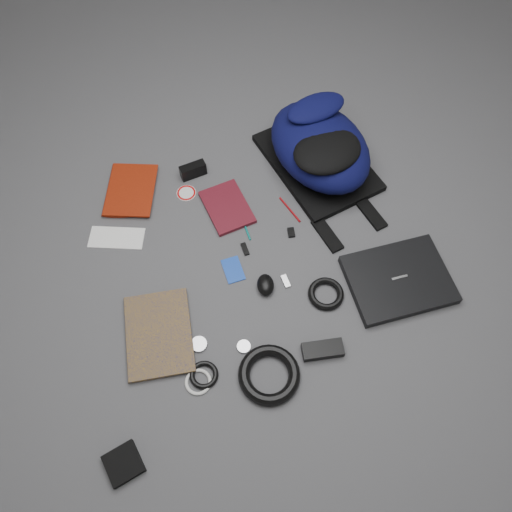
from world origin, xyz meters
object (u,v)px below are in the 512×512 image
object	(u,v)px
comic_book	(126,339)
power_brick	(323,350)
dvd_case	(227,207)
compact_camera	(193,170)
textbook_red	(107,190)
laptop	(398,280)
backpack	(320,146)
pouch	(124,464)
mouse	(266,285)

from	to	relation	value
comic_book	power_brick	world-z (taller)	power_brick
dvd_case	compact_camera	distance (m)	0.20
comic_book	textbook_red	bearing A→B (deg)	93.80
compact_camera	dvd_case	bearing A→B (deg)	-74.42
laptop	textbook_red	size ratio (longest dim) A/B	1.40
laptop	textbook_red	xyz separation A→B (m)	(-0.84, 0.70, -0.00)
dvd_case	compact_camera	bearing A→B (deg)	105.64
backpack	dvd_case	world-z (taller)	backpack
backpack	comic_book	bearing A→B (deg)	-161.20
compact_camera	laptop	bearing A→B (deg)	-57.24
comic_book	pouch	xyz separation A→B (m)	(-0.09, -0.36, 0.00)
mouse	power_brick	xyz separation A→B (m)	(0.09, -0.27, -0.00)
laptop	pouch	bearing A→B (deg)	-161.34
textbook_red	pouch	bearing A→B (deg)	-77.01
laptop	comic_book	bearing A→B (deg)	177.83
dvd_case	power_brick	xyz separation A→B (m)	(0.11, -0.61, 0.01)
mouse	power_brick	world-z (taller)	mouse
laptop	compact_camera	world-z (taller)	compact_camera
backpack	textbook_red	size ratio (longest dim) A/B	2.12
compact_camera	mouse	distance (m)	0.54
laptop	dvd_case	size ratio (longest dim) A/B	1.62
dvd_case	power_brick	size ratio (longest dim) A/B	1.60
power_brick	backpack	bearing A→B (deg)	79.67
backpack	textbook_red	distance (m)	0.80
pouch	comic_book	bearing A→B (deg)	76.34
pouch	laptop	bearing A→B (deg)	14.25
textbook_red	dvd_case	world-z (taller)	textbook_red
laptop	power_brick	world-z (taller)	laptop
backpack	compact_camera	size ratio (longest dim) A/B	5.12
mouse	laptop	bearing A→B (deg)	-1.57
power_brick	pouch	size ratio (longest dim) A/B	1.35
comic_book	compact_camera	bearing A→B (deg)	65.32
dvd_case	compact_camera	world-z (taller)	compact_camera
comic_book	mouse	xyz separation A→B (m)	(0.48, 0.03, 0.01)
comic_book	pouch	distance (m)	0.37
compact_camera	power_brick	size ratio (longest dim) A/B	0.76
laptop	power_brick	xyz separation A→B (m)	(-0.33, -0.14, -0.00)
dvd_case	compact_camera	size ratio (longest dim) A/B	2.09
dvd_case	mouse	distance (m)	0.35
backpack	power_brick	world-z (taller)	backpack
mouse	pouch	distance (m)	0.68
comic_book	mouse	bearing A→B (deg)	12.84
textbook_red	compact_camera	distance (m)	0.32
backpack	compact_camera	world-z (taller)	backpack
compact_camera	pouch	size ratio (longest dim) A/B	1.03
power_brick	comic_book	bearing A→B (deg)	168.52
dvd_case	pouch	world-z (taller)	pouch
backpack	laptop	size ratio (longest dim) A/B	1.51
textbook_red	mouse	world-z (taller)	mouse
laptop	pouch	size ratio (longest dim) A/B	3.50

